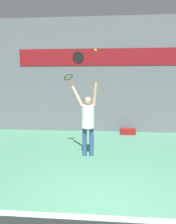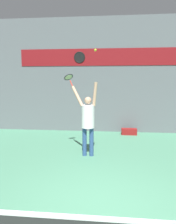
# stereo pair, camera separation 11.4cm
# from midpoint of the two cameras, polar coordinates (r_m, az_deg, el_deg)

# --- Properties ---
(ground_plane) EXTENTS (18.00, 18.00, 0.00)m
(ground_plane) POSITION_cam_midpoint_polar(r_m,az_deg,el_deg) (4.13, 4.20, -25.19)
(ground_plane) COLOR #4C8C6B
(back_wall) EXTENTS (18.00, 0.10, 5.00)m
(back_wall) POSITION_cam_midpoint_polar(r_m,az_deg,el_deg) (9.76, 5.58, 9.43)
(back_wall) COLOR slate
(back_wall) RESTS_ON ground_plane
(sponsor_banner) EXTENTS (7.78, 0.02, 0.73)m
(sponsor_banner) POSITION_cam_midpoint_polar(r_m,az_deg,el_deg) (9.75, 5.64, 14.10)
(sponsor_banner) COLOR maroon
(scoreboard_clock) EXTENTS (0.49, 0.04, 0.49)m
(scoreboard_clock) POSITION_cam_midpoint_polar(r_m,az_deg,el_deg) (9.82, -1.89, 14.09)
(scoreboard_clock) COLOR black
(tennis_player) EXTENTS (0.86, 0.52, 2.24)m
(tennis_player) POSITION_cam_midpoint_polar(r_m,az_deg,el_deg) (6.53, 0.46, -1.83)
(tennis_player) COLOR #2D4C7F
(tennis_player) RESTS_ON ground_plane
(tennis_racket) EXTENTS (0.38, 0.38, 0.40)m
(tennis_racket) POSITION_cam_midpoint_polar(r_m,az_deg,el_deg) (6.94, -4.55, 8.90)
(tennis_racket) COLOR red
(tennis_ball) EXTENTS (0.07, 0.07, 0.07)m
(tennis_ball) POSITION_cam_midpoint_polar(r_m,az_deg,el_deg) (6.34, 2.49, 15.87)
(tennis_ball) COLOR #CCDB2D
(equipment_bag) EXTENTS (0.65, 0.30, 0.26)m
(equipment_bag) POSITION_cam_midpoint_polar(r_m,az_deg,el_deg) (9.51, 11.01, -5.04)
(equipment_bag) COLOR maroon
(equipment_bag) RESTS_ON ground_plane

